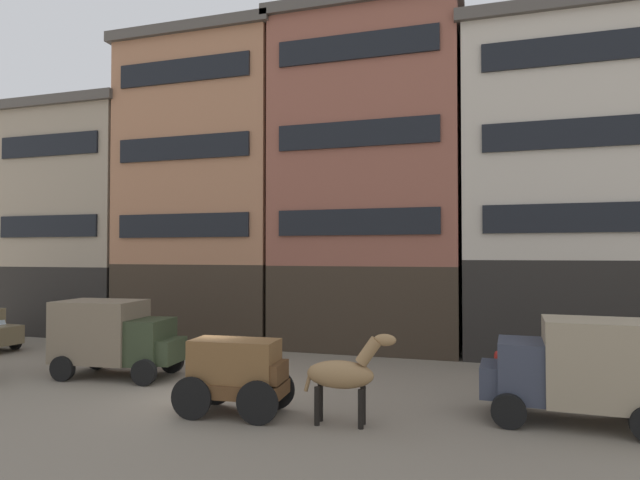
{
  "coord_description": "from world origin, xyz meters",
  "views": [
    {
      "loc": [
        7.89,
        -14.21,
        4.27
      ],
      "look_at": [
        2.85,
        2.16,
        4.7
      ],
      "focal_mm": 30.0,
      "sensor_mm": 36.0,
      "label": 1
    }
  ],
  "objects_px": {
    "pedestrian_officer": "(84,330)",
    "delivery_truck_far": "(579,367)",
    "delivery_truck_near": "(115,335)",
    "draft_horse": "(344,374)",
    "fire_hydrant_curbside": "(498,362)",
    "cargo_wagon": "(236,371)"
  },
  "relations": [
    {
      "from": "draft_horse",
      "to": "cargo_wagon",
      "type": "bearing_deg",
      "value": -179.94
    },
    {
      "from": "pedestrian_officer",
      "to": "cargo_wagon",
      "type": "bearing_deg",
      "value": -30.91
    },
    {
      "from": "delivery_truck_near",
      "to": "delivery_truck_far",
      "type": "distance_m",
      "value": 14.57
    },
    {
      "from": "cargo_wagon",
      "to": "delivery_truck_near",
      "type": "xyz_separation_m",
      "value": [
        -5.97,
        2.72,
        0.28
      ]
    },
    {
      "from": "draft_horse",
      "to": "pedestrian_officer",
      "type": "distance_m",
      "value": 14.55
    },
    {
      "from": "delivery_truck_far",
      "to": "cargo_wagon",
      "type": "bearing_deg",
      "value": -168.21
    },
    {
      "from": "delivery_truck_far",
      "to": "pedestrian_officer",
      "type": "height_order",
      "value": "delivery_truck_far"
    },
    {
      "from": "cargo_wagon",
      "to": "delivery_truck_far",
      "type": "bearing_deg",
      "value": 11.79
    },
    {
      "from": "cargo_wagon",
      "to": "pedestrian_officer",
      "type": "xyz_separation_m",
      "value": [
        -10.24,
        6.13,
        -0.17
      ]
    },
    {
      "from": "fire_hydrant_curbside",
      "to": "delivery_truck_near",
      "type": "bearing_deg",
      "value": -161.52
    },
    {
      "from": "draft_horse",
      "to": "pedestrian_officer",
      "type": "bearing_deg",
      "value": 155.08
    },
    {
      "from": "pedestrian_officer",
      "to": "delivery_truck_far",
      "type": "bearing_deg",
      "value": -13.0
    },
    {
      "from": "draft_horse",
      "to": "fire_hydrant_curbside",
      "type": "height_order",
      "value": "draft_horse"
    },
    {
      "from": "draft_horse",
      "to": "fire_hydrant_curbside",
      "type": "xyz_separation_m",
      "value": [
        3.79,
        6.97,
        -0.84
      ]
    },
    {
      "from": "draft_horse",
      "to": "fire_hydrant_curbside",
      "type": "bearing_deg",
      "value": 61.45
    },
    {
      "from": "draft_horse",
      "to": "delivery_truck_far",
      "type": "bearing_deg",
      "value": 17.64
    },
    {
      "from": "cargo_wagon",
      "to": "fire_hydrant_curbside",
      "type": "relative_size",
      "value": 3.6
    },
    {
      "from": "draft_horse",
      "to": "pedestrian_officer",
      "type": "xyz_separation_m",
      "value": [
        -13.19,
        6.13,
        -0.29
      ]
    },
    {
      "from": "cargo_wagon",
      "to": "delivery_truck_far",
      "type": "distance_m",
      "value": 8.75
    },
    {
      "from": "delivery_truck_near",
      "to": "delivery_truck_far",
      "type": "relative_size",
      "value": 1.01
    },
    {
      "from": "pedestrian_officer",
      "to": "fire_hydrant_curbside",
      "type": "xyz_separation_m",
      "value": [
        16.98,
        0.84,
        -0.55
      ]
    },
    {
      "from": "delivery_truck_far",
      "to": "fire_hydrant_curbside",
      "type": "xyz_separation_m",
      "value": [
        -1.82,
        5.19,
        -1.0
      ]
    }
  ]
}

